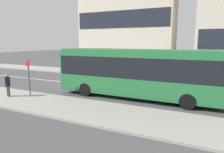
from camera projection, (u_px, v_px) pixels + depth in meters
The scene contains 8 objects.
ground_plane at pixel (80, 84), 18.96m from camera, with size 120.00×120.00×0.00m, color #444447.
sidewalk_near at pixel (27, 100), 13.37m from camera, with size 44.00×3.50×0.13m.
sidewalk_far at pixel (108, 74), 24.53m from camera, with size 44.00×3.50×0.13m.
lane_centerline at pixel (80, 84), 18.96m from camera, with size 41.80×0.16×0.01m.
city_bus at pixel (137, 70), 13.85m from camera, with size 11.33×2.54×3.41m.
parked_car_0 at pixel (215, 81), 17.01m from camera, with size 4.62×1.75×1.29m.
pedestrian_near_stop at pixel (8, 84), 13.91m from camera, with size 0.34×0.34×1.60m.
bus_stop_sign at pixel (29, 74), 14.25m from camera, with size 0.44×0.12×2.54m.
Camera 1 is at (10.65, -15.51, 3.90)m, focal length 32.00 mm.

